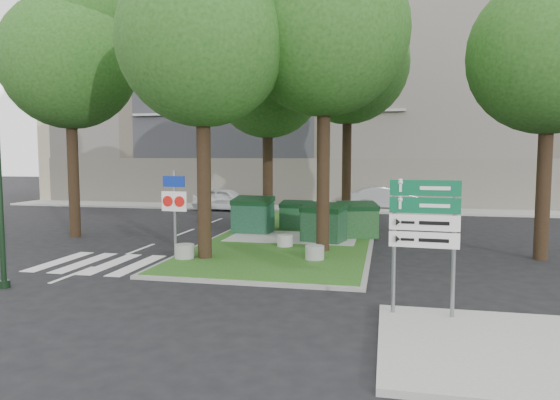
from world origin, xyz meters
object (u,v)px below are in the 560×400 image
(litter_bin, at_px, (366,219))
(traffic_sign_pole, at_px, (175,203))
(tree_median_near_right, at_px, (327,14))
(tree_street_left, at_px, (72,49))
(bollard_left, at_px, (185,251))
(tree_median_near_left, at_px, (205,25))
(car_silver, at_px, (384,198))
(dumpster_b, at_px, (296,215))
(dumpster_c, at_px, (324,223))
(dumpster_d, at_px, (358,220))
(bollard_mid, at_px, (285,241))
(bollard_right, at_px, (315,252))
(dumpster_a, at_px, (253,215))
(car_white, at_px, (226,199))
(tree_street_right, at_px, (553,39))
(tree_median_mid, at_px, (270,71))
(tree_median_far, at_px, (350,51))
(directional_sign, at_px, (424,226))

(litter_bin, relative_size, traffic_sign_pole, 0.22)
(tree_median_near_right, xyz_separation_m, tree_street_left, (-10.50, 1.50, -0.33))
(tree_median_near_right, distance_m, bollard_left, 9.01)
(tree_median_near_left, xyz_separation_m, car_silver, (5.40, 16.91, -6.59))
(traffic_sign_pole, bearing_deg, tree_median_near_right, 28.21)
(dumpster_b, relative_size, bollard_left, 2.28)
(dumpster_c, bearing_deg, car_silver, 95.50)
(tree_median_near_left, xyz_separation_m, dumpster_d, (4.41, 5.05, -6.52))
(traffic_sign_pole, bearing_deg, bollard_mid, 43.07)
(litter_bin, bearing_deg, tree_median_near_left, -119.14)
(dumpster_c, distance_m, bollard_right, 3.36)
(tree_street_left, xyz_separation_m, bollard_mid, (9.00, -1.06, -7.33))
(tree_median_near_right, bearing_deg, dumpster_a, 135.93)
(bollard_right, distance_m, car_white, 15.70)
(tree_street_right, relative_size, car_silver, 2.28)
(tree_median_mid, relative_size, car_white, 2.43)
(tree_street_right, height_order, car_white, tree_street_right)
(tree_median_near_left, distance_m, bollard_mid, 7.68)
(bollard_mid, bearing_deg, bollard_left, -134.70)
(bollard_right, bearing_deg, car_silver, 82.93)
(tree_street_left, height_order, bollard_right, tree_street_left)
(dumpster_b, relative_size, dumpster_d, 0.79)
(bollard_mid, xyz_separation_m, traffic_sign_pole, (-3.09, -2.50, 1.53))
(litter_bin, height_order, traffic_sign_pole, traffic_sign_pole)
(tree_median_near_left, relative_size, tree_street_left, 0.96)
(bollard_mid, height_order, litter_bin, litter_bin)
(dumpster_b, height_order, traffic_sign_pole, traffic_sign_pole)
(tree_street_right, height_order, traffic_sign_pole, tree_street_right)
(tree_street_left, bearing_deg, bollard_right, -16.53)
(tree_median_far, relative_size, directional_sign, 4.36)
(tree_median_far, bearing_deg, directional_sign, -79.69)
(traffic_sign_pole, distance_m, car_white, 14.66)
(tree_street_left, xyz_separation_m, car_white, (2.92, 10.75, -6.95))
(bollard_left, xyz_separation_m, litter_bin, (5.30, 8.55, 0.09))
(litter_bin, height_order, car_silver, car_silver)
(car_silver, bearing_deg, bollard_mid, 158.88)
(dumpster_b, bearing_deg, tree_street_left, -156.37)
(tree_median_near_right, height_order, bollard_right, tree_median_near_right)
(tree_street_right, height_order, dumpster_d, tree_street_right)
(traffic_sign_pole, bearing_deg, car_silver, 73.13)
(tree_median_near_left, relative_size, tree_median_mid, 1.05)
(tree_median_near_right, bearing_deg, dumpster_d, 73.35)
(tree_median_far, distance_m, litter_bin, 8.04)
(dumpster_c, distance_m, litter_bin, 4.75)
(bollard_mid, distance_m, directional_sign, 8.35)
(dumpster_a, distance_m, directional_sign, 11.78)
(traffic_sign_pole, bearing_deg, dumpster_d, 46.93)
(tree_median_mid, relative_size, litter_bin, 16.15)
(litter_bin, bearing_deg, bollard_right, -99.10)
(tree_median_far, relative_size, dumpster_c, 6.67)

